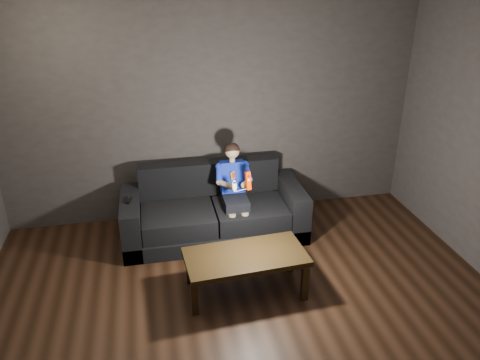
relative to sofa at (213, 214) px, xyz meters
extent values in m
plane|color=black|center=(0.09, -1.93, -0.26)|extent=(5.00, 5.00, 0.00)
cube|color=#393330|center=(0.09, 0.57, 1.09)|extent=(5.00, 0.04, 2.70)
cube|color=white|center=(0.09, -1.93, 2.44)|extent=(5.00, 5.00, 0.02)
cube|color=black|center=(0.00, -0.03, -0.17)|extent=(2.08, 0.90, 0.18)
cube|color=black|center=(-0.42, -0.12, 0.03)|extent=(0.81, 0.63, 0.22)
cube|color=black|center=(0.42, -0.12, 0.03)|extent=(0.81, 0.63, 0.22)
cube|color=black|center=(0.00, 0.32, 0.34)|extent=(1.67, 0.21, 0.41)
cube|color=black|center=(-0.94, -0.03, 0.02)|extent=(0.21, 0.90, 0.57)
cube|color=black|center=(0.94, -0.03, 0.02)|extent=(0.21, 0.90, 0.57)
cube|color=black|center=(0.24, -0.14, 0.20)|extent=(0.27, 0.35, 0.13)
cube|color=#0D079C|center=(0.24, 0.04, 0.44)|extent=(0.27, 0.19, 0.38)
cube|color=gold|center=(0.24, -0.04, 0.50)|extent=(0.08, 0.08, 0.09)
cube|color=red|center=(0.24, -0.04, 0.50)|extent=(0.05, 0.05, 0.06)
cylinder|color=tan|center=(0.24, 0.04, 0.65)|extent=(0.06, 0.06, 0.05)
sphere|color=tan|center=(0.24, 0.04, 0.76)|extent=(0.16, 0.16, 0.16)
ellipsoid|color=black|center=(0.24, 0.05, 0.78)|extent=(0.17, 0.17, 0.15)
cylinder|color=#0D079C|center=(0.07, -0.02, 0.51)|extent=(0.07, 0.21, 0.17)
cylinder|color=#0D079C|center=(0.40, -0.02, 0.51)|extent=(0.07, 0.21, 0.17)
cylinder|color=tan|center=(0.12, -0.17, 0.47)|extent=(0.13, 0.22, 0.09)
cylinder|color=tan|center=(0.36, -0.17, 0.47)|extent=(0.13, 0.22, 0.09)
sphere|color=tan|center=(0.17, -0.25, 0.46)|extent=(0.08, 0.08, 0.08)
sphere|color=tan|center=(0.31, -0.25, 0.46)|extent=(0.08, 0.08, 0.08)
cylinder|color=tan|center=(0.16, -0.32, 0.00)|extent=(0.08, 0.08, 0.31)
cylinder|color=tan|center=(0.31, -0.32, 0.00)|extent=(0.08, 0.08, 0.31)
cube|color=#C22D00|center=(0.31, -0.45, 0.61)|extent=(0.06, 0.08, 0.20)
cube|color=maroon|center=(0.31, -0.47, 0.66)|extent=(0.03, 0.02, 0.03)
cylinder|color=silver|center=(0.31, -0.47, 0.59)|extent=(0.02, 0.01, 0.02)
ellipsoid|color=silver|center=(0.17, -0.44, 0.56)|extent=(0.05, 0.08, 0.14)
cylinder|color=black|center=(0.17, -0.47, 0.61)|extent=(0.02, 0.01, 0.02)
cube|color=black|center=(-0.94, -0.08, 0.32)|extent=(0.06, 0.14, 0.03)
cube|color=black|center=(-0.94, -0.03, 0.33)|extent=(0.02, 0.02, 0.00)
cube|color=black|center=(0.14, -1.12, 0.13)|extent=(1.19, 0.65, 0.05)
cube|color=black|center=(-0.38, -1.36, -0.08)|extent=(0.06, 0.06, 0.37)
cube|color=black|center=(0.67, -1.36, -0.08)|extent=(0.06, 0.06, 0.37)
cube|color=black|center=(-0.38, -0.89, -0.08)|extent=(0.06, 0.06, 0.37)
cube|color=black|center=(0.67, -0.89, -0.08)|extent=(0.06, 0.06, 0.37)
camera|label=1|loc=(-0.65, -4.77, 2.66)|focal=35.00mm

